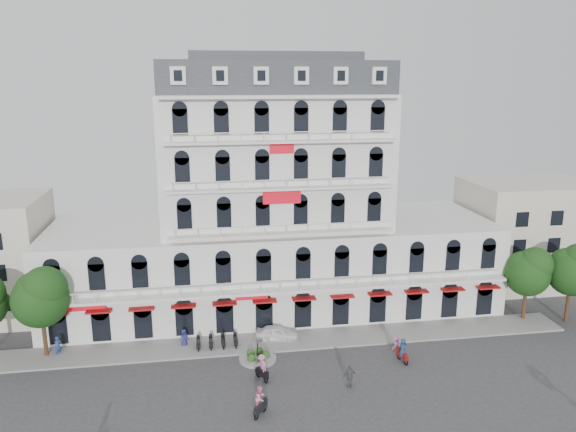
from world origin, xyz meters
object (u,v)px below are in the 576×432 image
at_px(rider_southwest, 260,400).
at_px(rider_center, 262,367).
at_px(parked_car, 277,333).
at_px(rider_east, 403,350).

height_order(rider_southwest, rider_center, rider_southwest).
bearing_deg(parked_car, rider_east, -108.98).
bearing_deg(rider_southwest, rider_east, -28.43).
distance_m(rider_southwest, rider_center, 4.82).
height_order(parked_car, rider_center, rider_center).
xyz_separation_m(parked_car, rider_east, (9.93, -5.78, 0.39)).
bearing_deg(parked_car, rider_southwest, 177.53).
distance_m(rider_east, rider_center, 12.15).
distance_m(rider_southwest, rider_east, 14.02).
height_order(parked_car, rider_southwest, rider_southwest).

